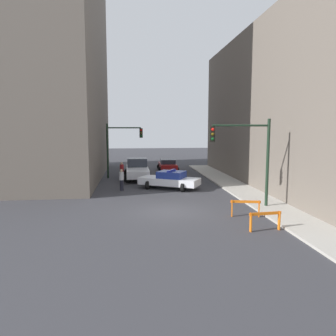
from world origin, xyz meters
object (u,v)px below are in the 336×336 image
object	(u,v)px
traffic_light_near	(249,149)
police_car	(170,180)
barrier_mid	(246,206)
white_truck	(137,169)
traffic_light_far	(119,143)
pedestrian_crossing	(122,179)
pedestrian_corner	(122,171)
barrier_front	(265,218)
parked_car_near	(168,165)

from	to	relation	value
traffic_light_near	police_car	xyz separation A→B (m)	(-3.89, 6.79, -2.81)
barrier_mid	police_car	bearing A→B (deg)	109.66
police_car	white_truck	xyz separation A→B (m)	(-2.45, 5.26, 0.18)
traffic_light_near	traffic_light_far	xyz separation A→B (m)	(-8.03, 12.97, -0.13)
traffic_light_far	white_truck	world-z (taller)	traffic_light_far
police_car	pedestrian_crossing	distance (m)	3.78
pedestrian_corner	barrier_front	bearing A→B (deg)	175.80
police_car	parked_car_near	xyz separation A→B (m)	(1.04, 10.90, -0.05)
pedestrian_corner	barrier_front	size ratio (longest dim) A/B	1.04
white_truck	barrier_front	distance (m)	17.34
barrier_mid	pedestrian_corner	bearing A→B (deg)	117.44
pedestrian_crossing	pedestrian_corner	xyz separation A→B (m)	(-0.12, 5.13, 0.00)
traffic_light_near	parked_car_near	size ratio (longest dim) A/B	1.20
white_truck	parked_car_near	distance (m)	6.63
white_truck	pedestrian_corner	bearing A→B (deg)	-161.92
barrier_mid	white_truck	bearing A→B (deg)	111.69
police_car	traffic_light_near	bearing A→B (deg)	-121.55
police_car	parked_car_near	size ratio (longest dim) A/B	1.16
police_car	barrier_front	world-z (taller)	police_car
police_car	pedestrian_corner	distance (m)	6.16
pedestrian_crossing	traffic_light_near	bearing A→B (deg)	-29.37
parked_car_near	pedestrian_corner	distance (m)	7.86
traffic_light_near	barrier_mid	bearing A→B (deg)	-113.07
parked_car_near	traffic_light_far	bearing A→B (deg)	-136.79
parked_car_near	pedestrian_corner	bearing A→B (deg)	-127.98
pedestrian_crossing	barrier_front	xyz separation A→B (m)	(6.92, -10.79, -0.24)
traffic_light_far	barrier_front	size ratio (longest dim) A/B	3.26
white_truck	pedestrian_crossing	world-z (taller)	white_truck
white_truck	pedestrian_crossing	bearing A→B (deg)	-103.71
barrier_front	barrier_mid	distance (m)	2.48
traffic_light_near	pedestrian_corner	size ratio (longest dim) A/B	3.13
parked_car_near	pedestrian_crossing	size ratio (longest dim) A/B	2.61
pedestrian_corner	police_car	bearing A→B (deg)	-168.95
pedestrian_crossing	police_car	bearing A→B (deg)	16.07
traffic_light_far	parked_car_near	world-z (taller)	traffic_light_far
police_car	pedestrian_crossing	xyz separation A→B (m)	(-3.76, -0.35, 0.14)
traffic_light_far	traffic_light_near	bearing A→B (deg)	-58.23
barrier_mid	traffic_light_far	bearing A→B (deg)	116.00
police_car	barrier_front	xyz separation A→B (m)	(3.15, -11.14, -0.11)
traffic_light_far	pedestrian_crossing	world-z (taller)	traffic_light_far
police_car	barrier_front	distance (m)	11.58
white_truck	barrier_mid	world-z (taller)	white_truck
police_car	barrier_mid	size ratio (longest dim) A/B	3.17
parked_car_near	traffic_light_near	bearing A→B (deg)	-80.00
parked_car_near	white_truck	bearing A→B (deg)	-120.90
traffic_light_far	white_truck	size ratio (longest dim) A/B	0.96
traffic_light_far	police_car	bearing A→B (deg)	-56.14
police_car	white_truck	world-z (taller)	white_truck
pedestrian_crossing	barrier_mid	xyz separation A→B (m)	(6.86, -8.31, -0.24)
parked_car_near	barrier_front	size ratio (longest dim) A/B	2.71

